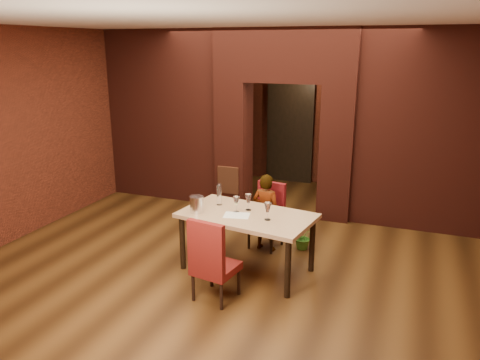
# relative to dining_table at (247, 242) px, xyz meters

# --- Properties ---
(floor) EXTENTS (8.00, 8.00, 0.00)m
(floor) POSITION_rel_dining_table_xyz_m (-0.21, 0.45, -0.40)
(floor) COLOR #4B2D12
(floor) RESTS_ON ground
(ceiling) EXTENTS (7.00, 8.00, 0.04)m
(ceiling) POSITION_rel_dining_table_xyz_m (-0.21, 0.45, 2.80)
(ceiling) COLOR silver
(ceiling) RESTS_ON ground
(wall_back) EXTENTS (7.00, 0.04, 3.20)m
(wall_back) POSITION_rel_dining_table_xyz_m (-0.21, 4.45, 1.20)
(wall_back) COLOR maroon
(wall_back) RESTS_ON ground
(wall_front) EXTENTS (7.00, 0.04, 3.20)m
(wall_front) POSITION_rel_dining_table_xyz_m (-0.21, -3.55, 1.20)
(wall_front) COLOR maroon
(wall_front) RESTS_ON ground
(wall_left) EXTENTS (0.04, 8.00, 3.20)m
(wall_left) POSITION_rel_dining_table_xyz_m (-3.71, 0.45, 1.20)
(wall_left) COLOR maroon
(wall_left) RESTS_ON ground
(pillar_left) EXTENTS (0.55, 0.55, 2.30)m
(pillar_left) POSITION_rel_dining_table_xyz_m (-1.16, 2.45, 0.75)
(pillar_left) COLOR maroon
(pillar_left) RESTS_ON ground
(pillar_right) EXTENTS (0.55, 0.55, 2.30)m
(pillar_right) POSITION_rel_dining_table_xyz_m (0.74, 2.45, 0.75)
(pillar_right) COLOR maroon
(pillar_right) RESTS_ON ground
(lintel) EXTENTS (2.45, 0.55, 0.90)m
(lintel) POSITION_rel_dining_table_xyz_m (-0.21, 2.45, 2.35)
(lintel) COLOR maroon
(lintel) RESTS_ON ground
(wing_wall_left) EXTENTS (2.28, 0.35, 3.20)m
(wing_wall_left) POSITION_rel_dining_table_xyz_m (-2.57, 2.45, 1.20)
(wing_wall_left) COLOR maroon
(wing_wall_left) RESTS_ON ground
(wing_wall_right) EXTENTS (2.28, 0.35, 3.20)m
(wing_wall_right) POSITION_rel_dining_table_xyz_m (2.15, 2.45, 1.20)
(wing_wall_right) COLOR maroon
(wing_wall_right) RESTS_ON ground
(vent_panel) EXTENTS (0.40, 0.03, 0.50)m
(vent_panel) POSITION_rel_dining_table_xyz_m (-1.16, 2.16, 0.15)
(vent_panel) COLOR #AD5832
(vent_panel) RESTS_ON ground
(rear_door) EXTENTS (0.90, 0.08, 2.10)m
(rear_door) POSITION_rel_dining_table_xyz_m (-0.61, 4.39, 0.65)
(rear_door) COLOR black
(rear_door) RESTS_ON ground
(rear_door_frame) EXTENTS (1.02, 0.04, 2.22)m
(rear_door_frame) POSITION_rel_dining_table_xyz_m (-0.61, 4.35, 0.65)
(rear_door_frame) COLOR black
(rear_door_frame) RESTS_ON ground
(dining_table) EXTENTS (1.83, 1.20, 0.80)m
(dining_table) POSITION_rel_dining_table_xyz_m (0.00, 0.00, 0.00)
(dining_table) COLOR tan
(dining_table) RESTS_ON ground
(chair_far) EXTENTS (0.50, 0.50, 0.96)m
(chair_far) POSITION_rel_dining_table_xyz_m (0.01, 0.80, 0.08)
(chair_far) COLOR maroon
(chair_far) RESTS_ON ground
(chair_near) EXTENTS (0.54, 0.54, 1.03)m
(chair_near) POSITION_rel_dining_table_xyz_m (-0.09, -0.81, 0.12)
(chair_near) COLOR maroon
(chair_near) RESTS_ON ground
(person_seated) EXTENTS (0.45, 0.32, 1.15)m
(person_seated) POSITION_rel_dining_table_xyz_m (0.03, 0.72, 0.18)
(person_seated) COLOR white
(person_seated) RESTS_ON ground
(wine_glass_a) EXTENTS (0.09, 0.09, 0.21)m
(wine_glass_a) POSITION_rel_dining_table_xyz_m (-0.15, 0.01, 0.51)
(wine_glass_a) COLOR white
(wine_glass_a) RESTS_ON dining_table
(wine_glass_b) EXTENTS (0.09, 0.09, 0.22)m
(wine_glass_b) POSITION_rel_dining_table_xyz_m (-0.03, 0.14, 0.51)
(wine_glass_b) COLOR white
(wine_glass_b) RESTS_ON dining_table
(wine_glass_c) EXTENTS (0.09, 0.09, 0.23)m
(wine_glass_c) POSITION_rel_dining_table_xyz_m (0.32, -0.11, 0.51)
(wine_glass_c) COLOR white
(wine_glass_c) RESTS_ON dining_table
(tasting_sheet) EXTENTS (0.37, 0.30, 0.00)m
(tasting_sheet) POSITION_rel_dining_table_xyz_m (-0.10, -0.11, 0.40)
(tasting_sheet) COLOR white
(tasting_sheet) RESTS_ON dining_table
(wine_bucket) EXTENTS (0.18, 0.18, 0.22)m
(wine_bucket) POSITION_rel_dining_table_xyz_m (-0.63, -0.18, 0.51)
(wine_bucket) COLOR silver
(wine_bucket) RESTS_ON dining_table
(water_bottle) EXTENTS (0.07, 0.07, 0.30)m
(water_bottle) POSITION_rel_dining_table_xyz_m (-0.48, 0.20, 0.55)
(water_bottle) COLOR white
(water_bottle) RESTS_ON dining_table
(potted_plant) EXTENTS (0.45, 0.44, 0.38)m
(potted_plant) POSITION_rel_dining_table_xyz_m (0.55, 0.94, -0.21)
(potted_plant) COLOR #35721F
(potted_plant) RESTS_ON ground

